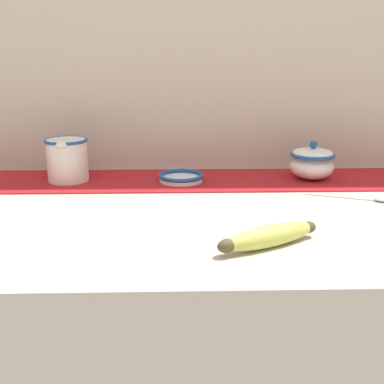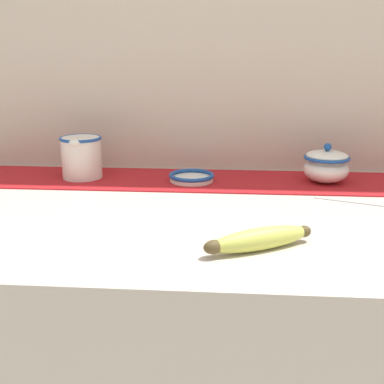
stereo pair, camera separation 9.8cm
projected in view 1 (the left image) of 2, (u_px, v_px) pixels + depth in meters
The scene contains 7 objects.
back_wall at pixel (186, 76), 1.33m from camera, with size 2.20×0.04×2.40m, color beige.
table_runner at pixel (188, 180), 1.26m from camera, with size 1.28×0.23×0.00m, color #A8191E.
cream_pitcher at pixel (67, 158), 1.24m from camera, with size 0.11×0.13×0.11m.
sugar_bowl at pixel (312, 163), 1.26m from camera, with size 0.12×0.12×0.10m.
small_dish at pixel (181, 177), 1.25m from camera, with size 0.12×0.12×0.02m.
banana at pixel (269, 236), 0.83m from camera, with size 0.20×0.12×0.04m.
spoon at pixel (375, 199), 1.09m from camera, with size 0.18×0.08×0.01m.
Camera 1 is at (-0.02, -0.98, 1.27)m, focal length 45.00 mm.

